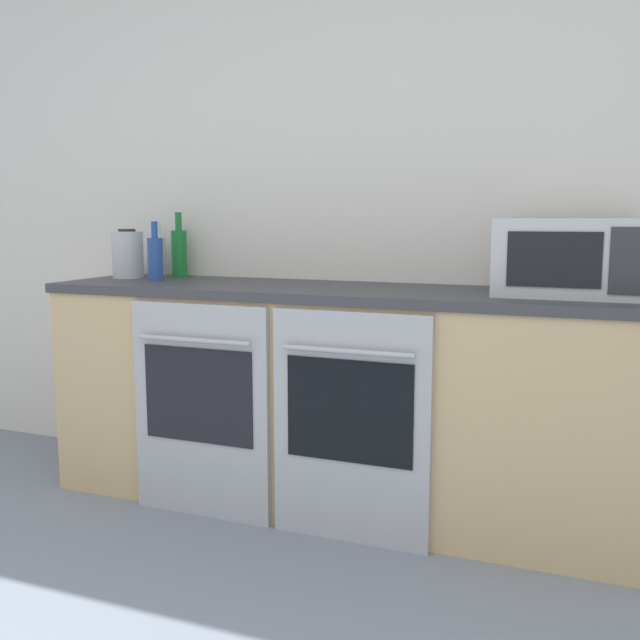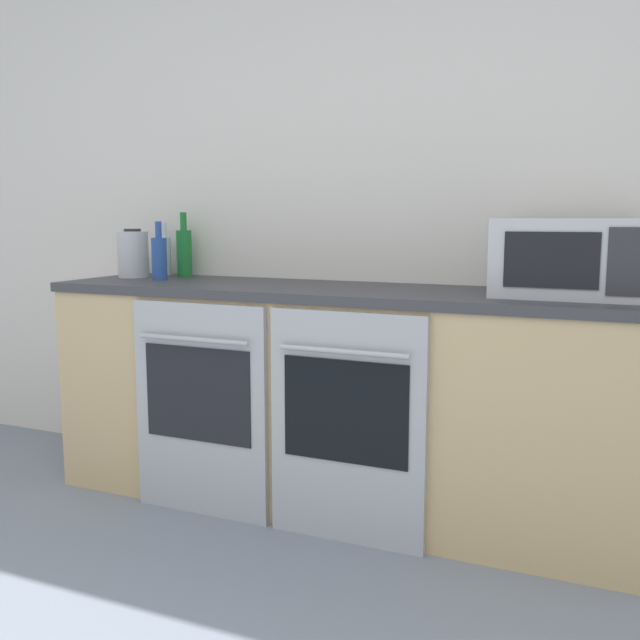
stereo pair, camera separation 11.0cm
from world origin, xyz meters
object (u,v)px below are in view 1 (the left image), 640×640
at_px(bottle_green, 179,252).
at_px(kettle, 128,254).
at_px(microwave, 571,257).
at_px(oven_left, 200,410).
at_px(bottle_blue, 155,257).
at_px(bottle_clear, 159,255).
at_px(oven_right, 350,427).

xyz_separation_m(bottle_green, kettle, (-0.19, -0.14, -0.01)).
bearing_deg(kettle, microwave, -0.85).
xyz_separation_m(oven_left, bottle_blue, (-0.41, 0.32, 0.59)).
bearing_deg(bottle_green, bottle_blue, -89.45).
bearing_deg(oven_left, bottle_clear, 135.12).
distance_m(oven_right, bottle_green, 1.32).
relative_size(microwave, kettle, 2.26).
relative_size(oven_left, microwave, 1.69).
bearing_deg(microwave, oven_left, -165.66).
bearing_deg(oven_left, microwave, 14.34).
relative_size(bottle_green, bottle_clear, 1.19).
distance_m(oven_left, kettle, 0.93).
bearing_deg(bottle_blue, bottle_green, 90.55).
bearing_deg(oven_left, kettle, 147.97).
bearing_deg(bottle_green, oven_left, -51.53).
bearing_deg(microwave, kettle, 179.15).
bearing_deg(oven_left, bottle_green, 128.47).
distance_m(microwave, bottle_green, 1.79).
bearing_deg(microwave, bottle_clear, 174.37).
xyz_separation_m(oven_right, kettle, (-1.25, 0.38, 0.60)).
bearing_deg(microwave, bottle_green, 174.60).
xyz_separation_m(oven_left, kettle, (-0.61, 0.38, 0.60)).
distance_m(oven_left, oven_right, 0.64).
relative_size(oven_left, bottle_blue, 3.30).
bearing_deg(bottle_clear, oven_left, -44.88).
distance_m(microwave, kettle, 1.98).
height_order(oven_left, bottle_blue, bottle_blue).
height_order(oven_right, kettle, kettle).
distance_m(bottle_blue, kettle, 0.21).
relative_size(bottle_green, kettle, 1.34).
xyz_separation_m(oven_left, oven_right, (0.64, 0.00, 0.00)).
relative_size(oven_right, bottle_green, 2.85).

